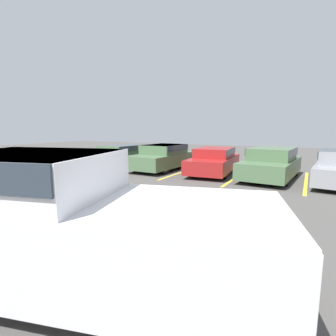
{
  "coord_description": "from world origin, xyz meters",
  "views": [
    {
      "loc": [
        4.13,
        -2.59,
        2.11
      ],
      "look_at": [
        0.63,
        3.86,
        1.0
      ],
      "focal_mm": 28.0,
      "sensor_mm": 36.0,
      "label": 1
    }
  ],
  "objects": [
    {
      "name": "stall_stripe_d",
      "position": [
        1.41,
        9.01,
        0.0
      ],
      "size": [
        0.12,
        5.0,
        0.01
      ],
      "primitive_type": "cube",
      "color": "yellow",
      "rests_on": "ground_plane"
    },
    {
      "name": "stall_stripe_b",
      "position": [
        -3.96,
        9.01,
        0.0
      ],
      "size": [
        0.12,
        5.0,
        0.01
      ],
      "primitive_type": "cube",
      "color": "yellow",
      "rests_on": "ground_plane"
    },
    {
      "name": "parked_sedan_a",
      "position": [
        -5.25,
        9.28,
        0.63
      ],
      "size": [
        2.16,
        4.85,
        1.17
      ],
      "rotation": [
        0.0,
        0.0,
        -1.64
      ],
      "color": "#4C6B47",
      "rests_on": "ground_plane"
    },
    {
      "name": "parked_sedan_b",
      "position": [
        -2.52,
        9.19,
        0.68
      ],
      "size": [
        1.97,
        4.38,
        1.28
      ],
      "rotation": [
        0.0,
        0.0,
        -1.6
      ],
      "color": "#4C6B47",
      "rests_on": "ground_plane"
    },
    {
      "name": "ground_plane",
      "position": [
        0.0,
        0.0,
        0.0
      ],
      "size": [
        60.0,
        60.0,
        0.0
      ],
      "primitive_type": "plane",
      "color": "#4C4947"
    },
    {
      "name": "pickup_truck",
      "position": [
        1.21,
        -0.42,
        0.9
      ],
      "size": [
        6.19,
        3.42,
        1.81
      ],
      "rotation": [
        0.0,
        0.0,
        0.27
      ],
      "color": "silver",
      "rests_on": "ground_plane"
    },
    {
      "name": "stall_stripe_a",
      "position": [
        -6.64,
        9.01,
        0.0
      ],
      "size": [
        0.12,
        5.0,
        0.01
      ],
      "primitive_type": "cube",
      "color": "yellow",
      "rests_on": "ground_plane"
    },
    {
      "name": "parked_sedan_d",
      "position": [
        2.74,
        9.15,
        0.69
      ],
      "size": [
        2.17,
        4.42,
        1.3
      ],
      "rotation": [
        0.0,
        0.0,
        -1.66
      ],
      "color": "#4C6B47",
      "rests_on": "ground_plane"
    },
    {
      "name": "parked_sedan_c",
      "position": [
        0.19,
        9.25,
        0.64
      ],
      "size": [
        2.06,
        4.34,
        1.2
      ],
      "rotation": [
        0.0,
        0.0,
        -1.49
      ],
      "color": "maroon",
      "rests_on": "ground_plane"
    },
    {
      "name": "stall_stripe_e",
      "position": [
        4.1,
        9.01,
        0.0
      ],
      "size": [
        0.12,
        5.0,
        0.01
      ],
      "primitive_type": "cube",
      "color": "yellow",
      "rests_on": "ground_plane"
    },
    {
      "name": "stall_stripe_c",
      "position": [
        -1.27,
        9.01,
        0.0
      ],
      "size": [
        0.12,
        5.0,
        0.01
      ],
      "primitive_type": "cube",
      "color": "yellow",
      "rests_on": "ground_plane"
    }
  ]
}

